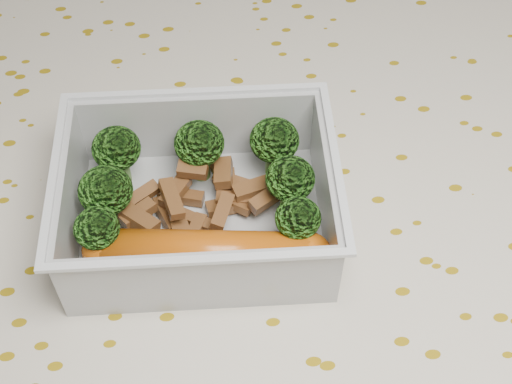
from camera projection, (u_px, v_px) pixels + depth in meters
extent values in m
cube|color=brown|center=(265.00, 225.00, 0.53)|extent=(1.40, 0.90, 0.04)
cube|color=beige|center=(265.00, 207.00, 0.51)|extent=(1.46, 0.96, 0.01)
cube|color=silver|center=(202.00, 224.00, 0.49)|extent=(0.18, 0.14, 0.00)
cube|color=silver|center=(198.00, 127.00, 0.51)|extent=(0.17, 0.02, 0.06)
cube|color=silver|center=(200.00, 281.00, 0.43)|extent=(0.17, 0.02, 0.06)
cube|color=silver|center=(325.00, 191.00, 0.47)|extent=(0.01, 0.12, 0.06)
cube|color=silver|center=(71.00, 203.00, 0.47)|extent=(0.01, 0.12, 0.06)
cube|color=silver|center=(195.00, 92.00, 0.49)|extent=(0.18, 0.02, 0.00)
cube|color=silver|center=(197.00, 260.00, 0.40)|extent=(0.18, 0.02, 0.00)
cube|color=silver|center=(336.00, 162.00, 0.45)|extent=(0.01, 0.13, 0.00)
cube|color=silver|center=(53.00, 175.00, 0.44)|extent=(0.01, 0.13, 0.00)
cylinder|color=#608C3F|center=(121.00, 170.00, 0.51)|extent=(0.01, 0.01, 0.02)
ellipsoid|color=#387B1F|center=(116.00, 148.00, 0.49)|extent=(0.03, 0.03, 0.03)
cylinder|color=#608C3F|center=(201.00, 165.00, 0.51)|extent=(0.01, 0.01, 0.02)
ellipsoid|color=#387B1F|center=(199.00, 143.00, 0.49)|extent=(0.03, 0.03, 0.03)
cylinder|color=#608C3F|center=(274.00, 162.00, 0.51)|extent=(0.01, 0.01, 0.02)
ellipsoid|color=#387B1F|center=(274.00, 140.00, 0.49)|extent=(0.03, 0.03, 0.03)
cylinder|color=#608C3F|center=(111.00, 212.00, 0.48)|extent=(0.01, 0.01, 0.02)
ellipsoid|color=#387B1F|center=(106.00, 190.00, 0.47)|extent=(0.04, 0.04, 0.03)
cylinder|color=#608C3F|center=(289.00, 200.00, 0.49)|extent=(0.01, 0.01, 0.02)
ellipsoid|color=#387B1F|center=(290.00, 179.00, 0.47)|extent=(0.03, 0.03, 0.03)
cylinder|color=#608C3F|center=(103.00, 249.00, 0.46)|extent=(0.01, 0.01, 0.03)
ellipsoid|color=#387B1F|center=(97.00, 228.00, 0.44)|extent=(0.03, 0.03, 0.02)
cylinder|color=#608C3F|center=(296.00, 239.00, 0.47)|extent=(0.01, 0.01, 0.03)
ellipsoid|color=#387B1F|center=(298.00, 218.00, 0.45)|extent=(0.03, 0.03, 0.03)
cube|color=brown|center=(179.00, 226.00, 0.48)|extent=(0.02, 0.03, 0.01)
cube|color=brown|center=(235.00, 200.00, 0.49)|extent=(0.03, 0.02, 0.01)
cube|color=brown|center=(181.00, 196.00, 0.50)|extent=(0.03, 0.02, 0.01)
cube|color=brown|center=(169.00, 202.00, 0.50)|extent=(0.02, 0.02, 0.01)
cube|color=brown|center=(253.00, 188.00, 0.49)|extent=(0.03, 0.02, 0.01)
cube|color=brown|center=(238.00, 203.00, 0.49)|extent=(0.03, 0.02, 0.01)
cube|color=brown|center=(167.00, 214.00, 0.49)|extent=(0.02, 0.03, 0.01)
cube|color=brown|center=(139.00, 197.00, 0.48)|extent=(0.03, 0.03, 0.01)
cube|color=brown|center=(172.00, 199.00, 0.47)|extent=(0.02, 0.03, 0.01)
cube|color=brown|center=(265.00, 200.00, 0.48)|extent=(0.03, 0.02, 0.01)
cube|color=brown|center=(196.00, 228.00, 0.48)|extent=(0.02, 0.02, 0.01)
cube|color=brown|center=(223.00, 173.00, 0.50)|extent=(0.02, 0.02, 0.01)
cube|color=brown|center=(193.00, 170.00, 0.49)|extent=(0.02, 0.02, 0.01)
cube|color=brown|center=(245.00, 194.00, 0.50)|extent=(0.02, 0.02, 0.01)
cube|color=brown|center=(175.00, 191.00, 0.49)|extent=(0.02, 0.03, 0.01)
cube|color=brown|center=(225.00, 206.00, 0.49)|extent=(0.03, 0.02, 0.01)
cube|color=brown|center=(139.00, 221.00, 0.47)|extent=(0.03, 0.03, 0.01)
cube|color=brown|center=(227.00, 179.00, 0.51)|extent=(0.02, 0.03, 0.01)
cube|color=brown|center=(228.00, 182.00, 0.51)|extent=(0.01, 0.02, 0.01)
cube|color=brown|center=(232.00, 182.00, 0.51)|extent=(0.03, 0.02, 0.01)
cube|color=brown|center=(138.00, 214.00, 0.48)|extent=(0.03, 0.02, 0.01)
cube|color=brown|center=(222.00, 212.00, 0.48)|extent=(0.02, 0.03, 0.01)
cube|color=brown|center=(201.00, 223.00, 0.48)|extent=(0.03, 0.02, 0.01)
cylinder|color=#AF4C0A|center=(207.00, 252.00, 0.45)|extent=(0.13, 0.05, 0.03)
sphere|color=#AF4C0A|center=(309.00, 254.00, 0.45)|extent=(0.03, 0.03, 0.03)
sphere|color=#AF4C0A|center=(105.00, 250.00, 0.45)|extent=(0.03, 0.03, 0.03)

